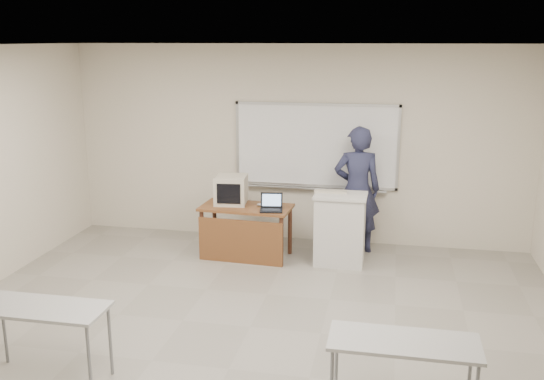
% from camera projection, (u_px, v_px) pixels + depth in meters
% --- Properties ---
extents(floor, '(7.00, 8.00, 0.01)m').
position_uv_depth(floor, '(229.00, 369.00, 5.78)').
color(floor, gray).
rests_on(floor, ground).
extents(whiteboard, '(2.48, 0.10, 1.31)m').
position_uv_depth(whiteboard, '(316.00, 147.00, 9.14)').
color(whiteboard, white).
rests_on(whiteboard, floor).
extents(instructor_desk, '(1.28, 0.64, 0.75)m').
position_uv_depth(instructor_desk, '(245.00, 224.00, 8.57)').
color(instructor_desk, brown).
rests_on(instructor_desk, floor).
extents(podium, '(0.71, 0.52, 1.00)m').
position_uv_depth(podium, '(340.00, 229.00, 8.40)').
color(podium, beige).
rests_on(podium, floor).
extents(crt_monitor, '(0.44, 0.49, 0.42)m').
position_uv_depth(crt_monitor, '(231.00, 190.00, 8.74)').
color(crt_monitor, '#BCB29E').
rests_on(crt_monitor, instructor_desk).
extents(laptop, '(0.31, 0.28, 0.23)m').
position_uv_depth(laptop, '(272.00, 206.00, 8.41)').
color(laptop, black).
rests_on(laptop, instructor_desk).
extents(mouse, '(0.12, 0.09, 0.04)m').
position_uv_depth(mouse, '(261.00, 205.00, 8.62)').
color(mouse, '#9FA0A6').
rests_on(mouse, instructor_desk).
extents(keyboard, '(0.45, 0.17, 0.02)m').
position_uv_depth(keyboard, '(331.00, 191.00, 8.38)').
color(keyboard, '#BCB29E').
rests_on(keyboard, podium).
extents(presenter, '(0.74, 0.54, 1.86)m').
position_uv_depth(presenter, '(357.00, 190.00, 8.81)').
color(presenter, black).
rests_on(presenter, floor).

